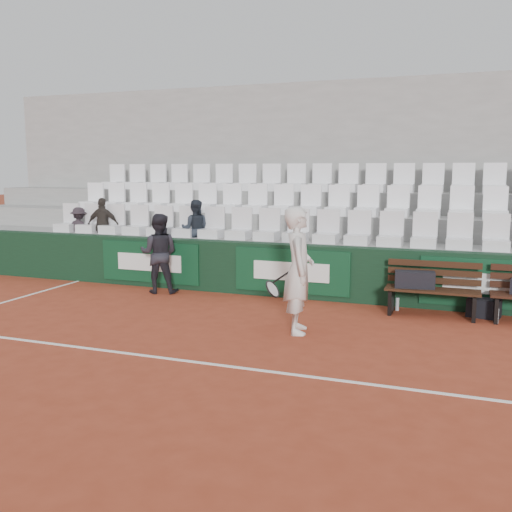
{
  "coord_description": "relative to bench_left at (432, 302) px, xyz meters",
  "views": [
    {
      "loc": [
        2.77,
        -6.15,
        2.38
      ],
      "look_at": [
        -0.37,
        2.4,
        1.0
      ],
      "focal_mm": 40.0,
      "sensor_mm": 36.0,
      "label": 1
    }
  ],
  "objects": [
    {
      "name": "water_bottle_far",
      "position": [
        0.98,
        -0.14,
        -0.1
      ],
      "size": [
        0.07,
        0.07,
        0.24
      ],
      "primitive_type": "cylinder",
      "color": "silver",
      "rests_on": "ground"
    },
    {
      "name": "sports_bag_left",
      "position": [
        -0.29,
        0.01,
        0.36
      ],
      "size": [
        0.67,
        0.36,
        0.27
      ],
      "primitive_type": "cube",
      "rotation": [
        0.0,
        0.0,
        0.13
      ],
      "color": "black",
      "rests_on": "bench_left"
    },
    {
      "name": "sports_bag_ground",
      "position": [
        0.81,
        0.21,
        -0.07
      ],
      "size": [
        0.56,
        0.41,
        0.31
      ],
      "primitive_type": "cube",
      "rotation": [
        0.0,
        0.0,
        -0.22
      ],
      "color": "black",
      "rests_on": "ground"
    },
    {
      "name": "tennis_player",
      "position": [
        -1.8,
        -1.67,
        0.7
      ],
      "size": [
        0.8,
        0.78,
        1.86
      ],
      "color": "silver",
      "rests_on": "ground"
    },
    {
      "name": "spectator_a",
      "position": [
        -7.74,
        1.09,
        1.27
      ],
      "size": [
        0.69,
        0.46,
        1.0
      ],
      "primitive_type": "imported",
      "rotation": [
        0.0,
        0.0,
        3.29
      ],
      "color": "#271F25",
      "rests_on": "grandstand_tier_front"
    },
    {
      "name": "court_baseline",
      "position": [
        -2.33,
        -3.41,
        -0.22
      ],
      "size": [
        18.0,
        0.06,
        0.01
      ],
      "primitive_type": "cube",
      "color": "white",
      "rests_on": "ground"
    },
    {
      "name": "water_bottle_near",
      "position": [
        -0.57,
        0.18,
        -0.11
      ],
      "size": [
        0.06,
        0.06,
        0.22
      ],
      "primitive_type": "cylinder",
      "color": "#B1C1C8",
      "rests_on": "ground"
    },
    {
      "name": "seat_row_mid",
      "position": [
        -2.33,
        1.99,
        1.54
      ],
      "size": [
        11.9,
        0.44,
        0.63
      ],
      "primitive_type": "cube",
      "color": "white",
      "rests_on": "grandstand_tier_mid"
    },
    {
      "name": "grandstand_rear_wall",
      "position": [
        -2.33,
        3.74,
        1.98
      ],
      "size": [
        18.0,
        0.3,
        4.4
      ],
      "primitive_type": "cube",
      "color": "#989896",
      "rests_on": "ground"
    },
    {
      "name": "back_barrier",
      "position": [
        -2.27,
        0.58,
        0.28
      ],
      "size": [
        18.0,
        0.34,
        1.0
      ],
      "color": "black",
      "rests_on": "ground"
    },
    {
      "name": "ground",
      "position": [
        -2.33,
        -3.41,
        -0.23
      ],
      "size": [
        80.0,
        80.0,
        0.0
      ],
      "primitive_type": "plane",
      "color": "#9B3B23",
      "rests_on": "ground"
    },
    {
      "name": "ball_kid",
      "position": [
        -5.11,
        0.05,
        0.55
      ],
      "size": [
        0.88,
        0.76,
        1.55
      ],
      "primitive_type": "imported",
      "rotation": [
        0.0,
        0.0,
        3.41
      ],
      "color": "black",
      "rests_on": "ground"
    },
    {
      "name": "seat_row_back",
      "position": [
        -2.33,
        2.94,
        1.99
      ],
      "size": [
        11.9,
        0.44,
        0.63
      ],
      "primitive_type": "cube",
      "color": "white",
      "rests_on": "grandstand_tier_back"
    },
    {
      "name": "grandstand_tier_mid",
      "position": [
        -2.33,
        2.16,
        0.5
      ],
      "size": [
        18.0,
        0.95,
        1.45
      ],
      "primitive_type": "cube",
      "color": "#969593",
      "rests_on": "ground"
    },
    {
      "name": "bench_left",
      "position": [
        0.0,
        0.0,
        0.0
      ],
      "size": [
        1.5,
        0.56,
        0.45
      ],
      "primitive_type": "cube",
      "color": "#341B0F",
      "rests_on": "ground"
    },
    {
      "name": "spectator_c",
      "position": [
        -4.83,
        1.09,
        1.38
      ],
      "size": [
        0.71,
        0.62,
        1.22
      ],
      "primitive_type": "imported",
      "rotation": [
        0.0,
        0.0,
        3.46
      ],
      "color": "#1F262F",
      "rests_on": "grandstand_tier_front"
    },
    {
      "name": "grandstand_tier_front",
      "position": [
        -2.33,
        1.21,
        0.28
      ],
      "size": [
        18.0,
        0.95,
        1.0
      ],
      "primitive_type": "cube",
      "color": "#989895",
      "rests_on": "ground"
    },
    {
      "name": "grandstand_tier_back",
      "position": [
        -2.33,
        3.11,
        0.72
      ],
      "size": [
        18.0,
        0.95,
        1.9
      ],
      "primitive_type": "cube",
      "color": "gray",
      "rests_on": "ground"
    },
    {
      "name": "seat_row_front",
      "position": [
        -2.33,
        1.04,
        1.09
      ],
      "size": [
        11.9,
        0.44,
        0.63
      ],
      "primitive_type": "cube",
      "color": "silver",
      "rests_on": "grandstand_tier_front"
    },
    {
      "name": "spectator_b",
      "position": [
        -7.09,
        1.09,
        1.39
      ],
      "size": [
        0.77,
        0.48,
        1.22
      ],
      "primitive_type": "imported",
      "rotation": [
        0.0,
        0.0,
        3.41
      ],
      "color": "#2E2924",
      "rests_on": "grandstand_tier_front"
    }
  ]
}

